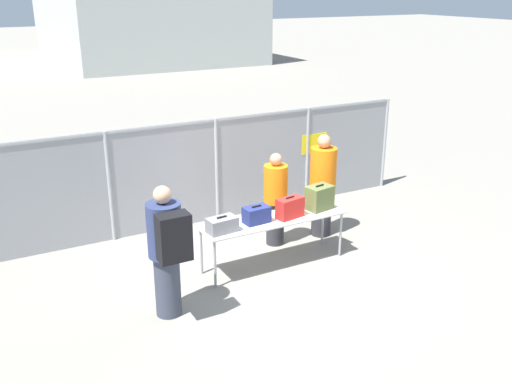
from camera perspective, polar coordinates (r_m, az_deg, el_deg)
name	(u,v)px	position (r m, az deg, el deg)	size (l,w,h in m)	color
ground_plane	(279,268)	(9.18, 2.32, -7.63)	(120.00, 120.00, 0.00)	gray
fence_section	(217,167)	(10.71, -3.88, 2.48)	(8.15, 0.07, 1.97)	#9EA0A5
inspection_table	(273,222)	(8.98, 1.75, -3.03)	(2.39, 0.63, 0.80)	silver
suitcase_grey	(222,225)	(8.46, -3.42, -3.30)	(0.47, 0.30, 0.25)	slate
suitcase_navy	(257,215)	(8.77, 0.05, -2.29)	(0.41, 0.27, 0.28)	navy
suitcase_red	(290,208)	(8.96, 3.41, -1.58)	(0.47, 0.29, 0.35)	red
suitcase_olive	(319,198)	(9.32, 6.35, -0.57)	(0.46, 0.36, 0.42)	#566033
traveler_hooded	(167,248)	(7.57, -8.89, -5.53)	(0.46, 0.71, 1.86)	#383D4C
security_worker_near	(275,198)	(9.69, 1.96, -0.60)	(0.40, 0.40, 1.63)	#2D2D33
security_worker_far	(323,184)	(10.07, 6.68, 0.78)	(0.46, 0.46, 1.86)	#2D2D33
utility_trailer	(231,153)	(13.87, -2.54, 3.95)	(4.04, 2.23, 0.70)	silver
distant_hangar	(141,6)	(36.63, -11.44, 17.78)	(10.41, 13.71, 6.06)	#B2B7B2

